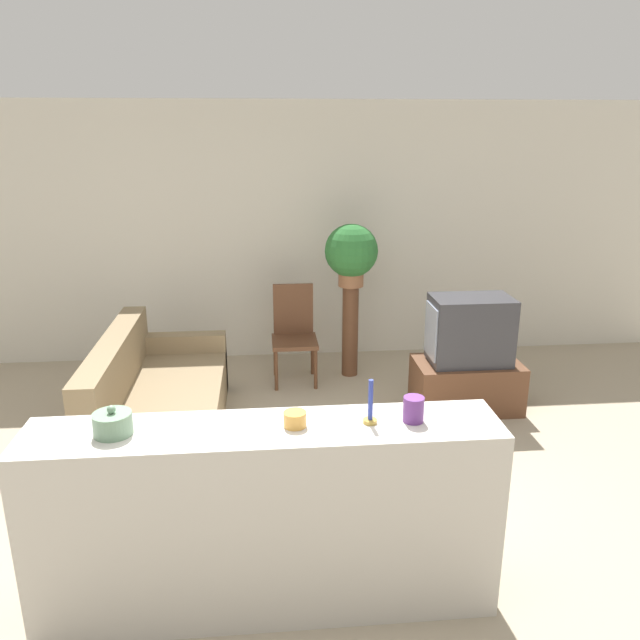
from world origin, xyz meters
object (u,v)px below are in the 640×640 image
at_px(couch, 157,403).
at_px(decorative_bowl, 113,423).
at_px(television, 470,330).
at_px(potted_plant, 351,252).
at_px(wooden_chair, 294,330).

relative_size(couch, decorative_bowl, 10.30).
distance_m(couch, television, 2.72).
xyz_separation_m(couch, potted_plant, (1.75, 1.16, 0.99)).
bearing_deg(couch, television, 5.71).
xyz_separation_m(television, wooden_chair, (-1.49, 0.83, -0.23)).
xyz_separation_m(wooden_chair, decorative_bowl, (-1.02, -3.08, 0.58)).
xyz_separation_m(wooden_chair, potted_plant, (0.57, 0.06, 0.76)).
height_order(potted_plant, decorative_bowl, potted_plant).
relative_size(wooden_chair, potted_plant, 1.56).
distance_m(couch, decorative_bowl, 2.15).
bearing_deg(decorative_bowl, couch, 94.58).
height_order(television, wooden_chair, television).
relative_size(television, decorative_bowl, 3.78).
bearing_deg(decorative_bowl, television, 41.87).
relative_size(couch, television, 2.73).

